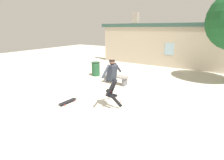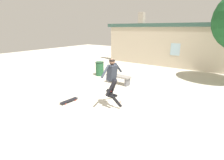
# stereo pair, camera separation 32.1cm
# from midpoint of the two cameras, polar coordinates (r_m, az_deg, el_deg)

# --- Properties ---
(ground_plane) EXTENTS (40.00, 40.00, 0.00)m
(ground_plane) POSITION_cam_midpoint_polar(r_m,az_deg,el_deg) (6.33, 2.01, -11.52)
(ground_plane) COLOR beige
(building_backdrop) EXTENTS (13.86, 0.52, 4.20)m
(building_backdrop) POSITION_cam_midpoint_polar(r_m,az_deg,el_deg) (14.25, 23.22, 10.30)
(building_backdrop) COLOR #B7A88E
(building_backdrop) RESTS_ON ground_plane
(park_bench) EXTENTS (1.45, 0.51, 0.49)m
(park_bench) POSITION_cam_midpoint_polar(r_m,az_deg,el_deg) (9.64, 3.01, 0.73)
(park_bench) COLOR gray
(park_bench) RESTS_ON ground_plane
(trash_bin) EXTENTS (0.56, 0.56, 0.89)m
(trash_bin) POSITION_cam_midpoint_polar(r_m,az_deg,el_deg) (11.36, -3.24, 3.81)
(trash_bin) COLOR #235633
(trash_bin) RESTS_ON ground_plane
(skater) EXTENTS (0.42, 1.19, 1.45)m
(skater) POSITION_cam_midpoint_polar(r_m,az_deg,el_deg) (6.38, 1.45, 1.79)
(skater) COLOR #282D38
(skateboard_flipping) EXTENTS (0.75, 0.22, 0.72)m
(skateboard_flipping) POSITION_cam_midpoint_polar(r_m,az_deg,el_deg) (6.73, 2.02, -5.96)
(skateboard_flipping) COLOR black
(skateboard_resting) EXTENTS (0.27, 0.83, 0.08)m
(skateboard_resting) POSITION_cam_midpoint_polar(r_m,az_deg,el_deg) (7.54, -12.67, -6.56)
(skateboard_resting) COLOR black
(skateboard_resting) RESTS_ON ground_plane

